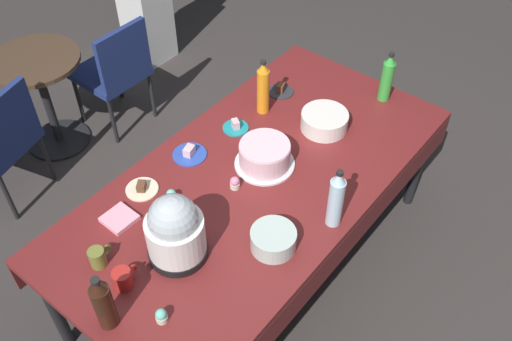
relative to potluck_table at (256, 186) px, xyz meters
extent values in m
plane|color=#383330|center=(0.00, 0.00, -0.69)|extent=(9.00, 9.00, 0.00)
cube|color=maroon|center=(0.00, 0.00, 0.04)|extent=(2.20, 1.10, 0.04)
cylinder|color=black|center=(1.02, -0.47, -0.33)|extent=(0.06, 0.06, 0.71)
cylinder|color=black|center=(-1.02, 0.47, -0.33)|extent=(0.06, 0.06, 0.71)
cylinder|color=black|center=(1.02, 0.47, -0.33)|extent=(0.06, 0.06, 0.71)
cube|color=maroon|center=(0.00, -0.55, -0.07)|extent=(2.20, 0.01, 0.18)
cube|color=maroon|center=(0.00, 0.55, -0.07)|extent=(2.20, 0.01, 0.18)
cylinder|color=silver|center=(0.10, 0.02, 0.07)|extent=(0.31, 0.31, 0.01)
cylinder|color=beige|center=(0.10, 0.02, 0.13)|extent=(0.26, 0.26, 0.12)
cylinder|color=silver|center=(0.10, 0.02, 0.20)|extent=(0.26, 0.26, 0.01)
cylinder|color=black|center=(-0.58, -0.02, 0.08)|extent=(0.27, 0.27, 0.04)
cylinder|color=white|center=(-0.58, -0.02, 0.19)|extent=(0.26, 0.26, 0.18)
sphere|color=#B2BCC1|center=(-0.58, -0.02, 0.30)|extent=(0.22, 0.22, 0.22)
cylinder|color=#B2C6BC|center=(-0.29, -0.33, 0.11)|extent=(0.21, 0.21, 0.10)
cylinder|color=silver|center=(0.53, -0.05, 0.11)|extent=(0.26, 0.26, 0.10)
cylinder|color=beige|center=(-0.42, 0.39, 0.07)|extent=(0.16, 0.16, 0.01)
cube|color=brown|center=(-0.42, 0.39, 0.09)|extent=(0.07, 0.07, 0.04)
cylinder|color=teal|center=(0.22, 0.32, 0.07)|extent=(0.14, 0.14, 0.01)
cube|color=beige|center=(0.22, 0.32, 0.09)|extent=(0.06, 0.06, 0.05)
cylinder|color=#2D2D33|center=(0.64, 0.32, 0.07)|extent=(0.15, 0.15, 0.01)
cube|color=brown|center=(0.64, 0.32, 0.09)|extent=(0.06, 0.05, 0.05)
cylinder|color=#2D4CB2|center=(-0.09, 0.37, 0.07)|extent=(0.18, 0.18, 0.01)
cube|color=beige|center=(-0.09, 0.37, 0.09)|extent=(0.07, 0.06, 0.05)
cylinder|color=beige|center=(-0.12, 0.04, 0.08)|extent=(0.05, 0.05, 0.03)
sphere|color=pink|center=(-0.12, 0.04, 0.11)|extent=(0.05, 0.05, 0.05)
cylinder|color=beige|center=(-0.87, -0.20, 0.08)|extent=(0.05, 0.05, 0.03)
sphere|color=#6BC6B2|center=(-0.87, -0.20, 0.11)|extent=(0.05, 0.05, 0.05)
cylinder|color=beige|center=(-0.37, 0.22, 0.08)|extent=(0.05, 0.05, 0.03)
sphere|color=#6BC6B2|center=(-0.37, 0.22, 0.11)|extent=(0.05, 0.05, 0.05)
cylinder|color=silver|center=(0.00, -0.46, 0.20)|extent=(0.07, 0.07, 0.27)
cone|color=silver|center=(0.00, -0.46, 0.36)|extent=(0.06, 0.06, 0.05)
cylinder|color=black|center=(0.00, -0.46, 0.39)|extent=(0.03, 0.03, 0.02)
cylinder|color=#33190F|center=(-1.00, -0.04, 0.18)|extent=(0.08, 0.08, 0.23)
cone|color=#33190F|center=(-1.00, -0.04, 0.32)|extent=(0.07, 0.07, 0.05)
cylinder|color=black|center=(-1.00, -0.04, 0.36)|extent=(0.04, 0.04, 0.02)
cylinder|color=green|center=(0.97, -0.18, 0.18)|extent=(0.07, 0.07, 0.24)
cone|color=green|center=(0.97, -0.18, 0.33)|extent=(0.06, 0.06, 0.05)
cylinder|color=black|center=(0.97, -0.18, 0.36)|extent=(0.03, 0.03, 0.02)
cylinder|color=orange|center=(0.44, 0.30, 0.20)|extent=(0.07, 0.07, 0.27)
cone|color=orange|center=(0.44, 0.30, 0.36)|extent=(0.06, 0.06, 0.05)
cylinder|color=black|center=(0.44, 0.30, 0.39)|extent=(0.03, 0.03, 0.02)
cylinder|color=olive|center=(-0.84, 0.21, 0.11)|extent=(0.07, 0.07, 0.09)
torus|color=olive|center=(-0.80, 0.21, 0.11)|extent=(0.06, 0.01, 0.06)
cylinder|color=#B2231E|center=(-0.85, 0.04, 0.11)|extent=(0.08, 0.08, 0.09)
torus|color=#B2231E|center=(-0.80, 0.04, 0.11)|extent=(0.06, 0.01, 0.06)
cube|color=pink|center=(-0.62, 0.33, 0.07)|extent=(0.14, 0.14, 0.02)
cube|color=navy|center=(-0.50, 1.46, -0.04)|extent=(0.41, 0.15, 0.40)
cylinder|color=black|center=(-0.42, 1.89, -0.49)|extent=(0.04, 0.04, 0.40)
cylinder|color=black|center=(-0.32, 1.52, -0.49)|extent=(0.04, 0.04, 0.40)
cylinder|color=black|center=(-0.68, 1.42, -0.49)|extent=(0.04, 0.04, 0.40)
cube|color=navy|center=(0.40, 1.66, -0.26)|extent=(0.44, 0.44, 0.05)
cube|color=navy|center=(0.40, 1.46, -0.04)|extent=(0.42, 0.04, 0.40)
cylinder|color=black|center=(0.59, 1.85, -0.49)|extent=(0.03, 0.03, 0.40)
cylinder|color=black|center=(0.21, 1.85, -0.49)|extent=(0.03, 0.03, 0.40)
cylinder|color=black|center=(0.59, 1.47, -0.49)|extent=(0.03, 0.03, 0.40)
cylinder|color=black|center=(0.21, 1.47, -0.49)|extent=(0.03, 0.03, 0.40)
cylinder|color=#473323|center=(-0.05, 1.81, 0.02)|extent=(0.60, 0.60, 0.03)
cylinder|color=black|center=(-0.05, 1.81, -0.33)|extent=(0.06, 0.06, 0.67)
cylinder|color=black|center=(-0.05, 1.81, -0.68)|extent=(0.44, 0.44, 0.02)
cube|color=silver|center=(1.14, 2.07, -0.24)|extent=(0.32, 0.32, 0.90)
camera|label=1|loc=(-1.55, -1.24, 2.14)|focal=39.89mm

